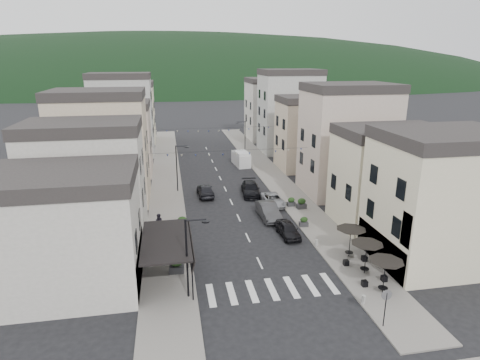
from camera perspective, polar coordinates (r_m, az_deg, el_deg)
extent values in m
plane|color=black|center=(29.05, 5.59, -17.26)|extent=(700.00, 700.00, 0.00)
cube|color=slate|center=(57.39, -10.41, 0.22)|extent=(4.00, 76.00, 0.12)
cube|color=slate|center=(59.16, 4.25, 0.97)|extent=(4.00, 76.00, 0.12)
ellipsoid|color=black|center=(323.52, -9.29, 13.84)|extent=(640.00, 360.00, 70.00)
cube|color=#B3AFA4|center=(31.80, -25.24, -7.53)|extent=(12.00, 8.00, 8.00)
cube|color=beige|center=(36.29, 26.66, -3.06)|extent=(10.00, 8.00, 10.00)
cube|color=black|center=(30.95, -10.48, -8.39)|extent=(3.60, 7.50, 0.15)
cube|color=black|center=(31.18, -7.08, -9.04)|extent=(0.34, 7.50, 0.99)
cylinder|color=black|center=(28.62, -6.77, -14.08)|extent=(0.10, 0.10, 3.20)
cylinder|color=black|center=(34.81, -7.54, -8.18)|extent=(0.10, 0.10, 3.20)
cube|color=#B3AFA4|center=(39.46, -20.87, -0.84)|extent=(10.00, 7.00, 10.00)
cube|color=#262323|center=(38.25, -21.74, 7.04)|extent=(10.20, 7.14, 1.00)
cube|color=#BCA78D|center=(48.75, -19.00, 3.82)|extent=(10.00, 8.00, 12.00)
cube|color=#262323|center=(47.80, -19.76, 11.42)|extent=(10.20, 8.16, 1.00)
cube|color=#B6A293|center=(60.63, -17.32, 5.20)|extent=(10.00, 8.00, 9.50)
cube|color=#262323|center=(59.86, -17.76, 10.12)|extent=(10.20, 8.16, 1.00)
cube|color=#999995|center=(72.11, -16.38, 8.46)|extent=(10.00, 7.00, 13.00)
cube|color=#262323|center=(71.50, -16.85, 14.00)|extent=(10.20, 7.14, 1.00)
cube|color=beige|center=(84.08, -15.54, 8.96)|extent=(10.00, 9.00, 11.00)
cube|color=#262323|center=(83.52, -15.86, 13.03)|extent=(10.20, 9.18, 1.00)
cube|color=beige|center=(42.72, 20.32, -0.17)|extent=(10.00, 7.00, 9.00)
cube|color=#262323|center=(41.62, 21.02, 6.43)|extent=(10.20, 7.14, 1.00)
cube|color=#B6A293|center=(50.87, 14.93, 4.98)|extent=(10.00, 8.00, 12.50)
cube|color=#262323|center=(49.98, 15.52, 12.57)|extent=(10.20, 8.16, 1.00)
cube|color=#BCA78D|center=(61.96, 10.21, 6.17)|extent=(10.00, 7.00, 10.00)
cube|color=#262323|center=(61.20, 10.48, 11.23)|extent=(10.20, 7.14, 1.00)
cube|color=#999995|center=(72.91, 7.01, 9.29)|extent=(10.00, 8.00, 13.50)
cube|color=#262323|center=(72.32, 7.22, 14.99)|extent=(10.20, 8.16, 1.00)
cube|color=#B3AFA4|center=(84.48, 4.58, 9.72)|extent=(10.00, 9.00, 11.50)
cube|color=#262323|center=(83.93, 4.68, 13.95)|extent=(10.20, 9.18, 1.00)
cylinder|color=black|center=(31.14, 19.80, -13.00)|extent=(0.06, 0.06, 2.30)
cone|color=black|center=(30.63, 20.01, -11.21)|extent=(2.50, 2.50, 0.55)
cylinder|color=black|center=(31.53, 19.66, -14.24)|extent=(0.70, 0.70, 0.04)
cylinder|color=black|center=(33.27, 17.41, -10.75)|extent=(0.06, 0.06, 2.30)
cone|color=black|center=(32.79, 17.58, -9.04)|extent=(2.50, 2.50, 0.55)
cylinder|color=black|center=(33.63, 17.29, -11.93)|extent=(0.70, 0.70, 0.04)
cylinder|color=black|center=(35.49, 15.35, -8.76)|extent=(0.06, 0.06, 2.30)
cone|color=black|center=(35.04, 15.49, -7.13)|extent=(2.50, 2.50, 0.55)
cylinder|color=black|center=(35.82, 15.25, -9.88)|extent=(0.70, 0.70, 0.04)
cylinder|color=black|center=(28.36, -7.55, -11.17)|extent=(0.14, 0.14, 6.00)
cylinder|color=black|center=(27.15, -6.31, -5.67)|extent=(1.40, 0.10, 0.10)
cylinder|color=black|center=(27.25, -4.93, -5.88)|extent=(0.56, 0.56, 0.08)
cylinder|color=black|center=(50.81, -8.98, 1.56)|extent=(0.14, 0.14, 6.00)
cylinder|color=black|center=(50.15, -8.33, 4.80)|extent=(1.40, 0.10, 0.10)
cylinder|color=black|center=(50.21, -7.58, 4.67)|extent=(0.56, 0.56, 0.08)
cylinder|color=black|center=(69.57, 0.72, 5.92)|extent=(0.14, 0.14, 6.00)
cylinder|color=black|center=(68.95, 0.16, 8.27)|extent=(1.40, 0.10, 0.10)
cylinder|color=black|center=(68.86, -0.38, 8.13)|extent=(0.56, 0.56, 0.08)
cylinder|color=black|center=(27.74, 19.91, -17.04)|extent=(0.07, 0.07, 2.50)
cylinder|color=slate|center=(27.16, 20.15, -15.10)|extent=(0.70, 0.04, 0.70)
cylinder|color=gray|center=(33.12, -7.04, -11.84)|extent=(0.26, 0.26, 0.60)
cylinder|color=gray|center=(35.77, -7.34, -9.55)|extent=(0.26, 0.26, 0.60)
cylinder|color=gray|center=(37.07, 10.83, -8.74)|extent=(0.26, 0.26, 0.60)
cylinder|color=gray|center=(29.94, 17.14, -15.91)|extent=(0.26, 0.26, 0.60)
cylinder|color=black|center=(46.71, -1.49, 4.20)|extent=(19.00, 0.02, 0.02)
cone|color=beige|center=(46.28, -12.23, 3.46)|extent=(0.28, 0.28, 0.24)
cone|color=navy|center=(46.26, -10.26, 3.46)|extent=(0.28, 0.28, 0.24)
cone|color=beige|center=(46.30, -8.29, 3.47)|extent=(0.28, 0.28, 0.24)
cone|color=navy|center=(46.39, -6.33, 3.49)|extent=(0.28, 0.28, 0.24)
cone|color=beige|center=(46.53, -4.38, 3.52)|extent=(0.28, 0.28, 0.24)
cone|color=navy|center=(46.71, -2.45, 3.58)|extent=(0.28, 0.28, 0.24)
cone|color=beige|center=(46.95, -0.53, 3.66)|extent=(0.28, 0.28, 0.24)
cone|color=navy|center=(47.23, 1.37, 3.77)|extent=(0.28, 0.28, 0.24)
cone|color=beige|center=(47.55, 3.24, 3.90)|extent=(0.28, 0.28, 0.24)
cone|color=navy|center=(47.93, 5.09, 4.04)|extent=(0.28, 0.28, 0.24)
cone|color=beige|center=(48.34, 6.91, 4.19)|extent=(0.28, 0.28, 0.24)
cone|color=navy|center=(48.81, 8.69, 4.35)|extent=(0.28, 0.28, 0.24)
cylinder|color=black|center=(62.29, -3.77, 7.39)|extent=(19.00, 0.02, 0.02)
cone|color=beige|center=(61.96, -11.85, 6.84)|extent=(0.28, 0.28, 0.24)
cone|color=navy|center=(61.95, -10.37, 6.84)|extent=(0.28, 0.28, 0.24)
cone|color=beige|center=(61.98, -8.89, 6.85)|extent=(0.28, 0.28, 0.24)
cone|color=navy|center=(62.04, -7.42, 6.86)|extent=(0.28, 0.28, 0.24)
cone|color=beige|center=(62.15, -5.95, 6.88)|extent=(0.28, 0.28, 0.24)
cone|color=navy|center=(62.28, -4.49, 6.92)|extent=(0.28, 0.28, 0.24)
cone|color=beige|center=(62.46, -3.03, 6.98)|extent=(0.28, 0.28, 0.24)
cone|color=navy|center=(62.67, -1.59, 7.05)|extent=(0.28, 0.28, 0.24)
cone|color=beige|center=(62.92, -0.15, 7.14)|extent=(0.28, 0.28, 0.24)
cone|color=navy|center=(63.20, 1.27, 7.24)|extent=(0.28, 0.28, 0.24)
cone|color=beige|center=(63.52, 2.68, 7.34)|extent=(0.28, 0.28, 0.24)
cone|color=navy|center=(63.87, 4.08, 7.45)|extent=(0.28, 0.28, 0.24)
imported|color=black|center=(38.64, 6.84, -7.01)|extent=(1.80, 4.09, 1.37)
imported|color=#333335|center=(42.60, 4.06, -4.41)|extent=(1.87, 5.01, 1.64)
imported|color=#92949A|center=(46.48, 4.71, -2.81)|extent=(2.28, 4.64, 1.27)
imported|color=black|center=(49.70, 1.54, -1.29)|extent=(2.60, 5.38, 1.51)
imported|color=black|center=(49.33, -4.95, -1.46)|extent=(1.98, 4.60, 1.55)
cube|color=silver|center=(63.46, 0.14, 2.99)|extent=(2.38, 4.97, 2.00)
cube|color=silver|center=(62.66, 0.29, 3.80)|extent=(2.17, 3.37, 0.50)
cylinder|color=black|center=(61.74, -0.11, 1.97)|extent=(0.32, 0.72, 0.70)
cylinder|color=black|center=(62.18, 1.31, 2.08)|extent=(0.32, 0.72, 0.70)
cylinder|color=black|center=(65.09, -0.98, 2.76)|extent=(0.32, 0.72, 0.70)
cylinder|color=black|center=(65.51, 0.37, 2.85)|extent=(0.32, 0.72, 0.70)
imported|color=black|center=(38.59, -10.90, -6.84)|extent=(0.70, 0.61, 1.63)
imported|color=black|center=(39.46, -11.36, -6.08)|extent=(0.97, 0.78, 1.94)
cube|color=#2C2C2E|center=(32.64, -8.99, -12.41)|extent=(1.21, 0.76, 0.57)
ellipsoid|color=black|center=(32.34, -9.04, -11.44)|extent=(1.01, 0.64, 0.73)
cube|color=#303033|center=(40.50, -8.18, -6.38)|extent=(1.11, 0.69, 0.53)
ellipsoid|color=black|center=(40.27, -8.22, -5.62)|extent=(0.92, 0.59, 0.67)
cube|color=#303032|center=(40.95, 9.04, -6.21)|extent=(0.92, 0.56, 0.44)
ellipsoid|color=black|center=(40.76, 9.08, -5.58)|extent=(0.78, 0.50, 0.57)
cube|color=#2F2F32|center=(45.58, 8.73, -3.69)|extent=(1.11, 0.67, 0.53)
ellipsoid|color=black|center=(45.38, 8.76, -3.00)|extent=(0.94, 0.60, 0.68)
cube|color=#2C2C2F|center=(46.16, 7.28, -3.41)|extent=(0.95, 0.57, 0.46)
ellipsoid|color=black|center=(45.99, 7.30, -2.82)|extent=(0.80, 0.51, 0.59)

